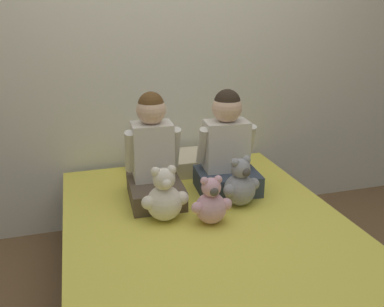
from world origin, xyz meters
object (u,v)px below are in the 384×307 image
at_px(teddy_bear_held_by_right_child, 240,185).
at_px(teddy_bear_held_by_left_child, 164,198).
at_px(bed, 213,271).
at_px(teddy_bear_between_children, 211,203).
at_px(pillow_at_headboard, 174,164).
at_px(child_on_right, 227,149).
at_px(child_on_left, 153,157).

bearing_deg(teddy_bear_held_by_right_child, teddy_bear_held_by_left_child, 170.98).
relative_size(bed, teddy_bear_between_children, 7.90).
bearing_deg(bed, pillow_at_headboard, 90.00).
bearing_deg(pillow_at_headboard, child_on_right, -56.40).
relative_size(bed, child_on_left, 3.29).
relative_size(child_on_right, teddy_bear_held_by_left_child, 2.05).
relative_size(child_on_left, pillow_at_headboard, 1.08).
bearing_deg(teddy_bear_between_children, bed, -99.06).
xyz_separation_m(child_on_right, teddy_bear_between_children, (-0.22, -0.37, -0.15)).
bearing_deg(teddy_bear_held_by_right_child, child_on_left, 137.07).
distance_m(teddy_bear_held_by_left_child, pillow_at_headboard, 0.67).
bearing_deg(child_on_left, pillow_at_headboard, 62.15).
relative_size(child_on_right, pillow_at_headboard, 1.07).
bearing_deg(teddy_bear_held_by_right_child, child_on_right, 74.27).
height_order(teddy_bear_between_children, pillow_at_headboard, teddy_bear_between_children).
xyz_separation_m(teddy_bear_held_by_left_child, teddy_bear_between_children, (0.22, -0.10, -0.02)).
relative_size(child_on_right, teddy_bear_held_by_right_child, 2.16).
xyz_separation_m(teddy_bear_between_children, pillow_at_headboard, (-0.02, 0.73, -0.05)).
bearing_deg(pillow_at_headboard, bed, -90.00).
bearing_deg(bed, child_on_right, 63.03).
bearing_deg(teddy_bear_held_by_left_child, teddy_bear_held_by_right_child, 5.04).
relative_size(bed, teddy_bear_held_by_left_child, 6.83).
bearing_deg(teddy_bear_held_by_left_child, bed, -45.35).
bearing_deg(bed, teddy_bear_between_children, 80.90).
xyz_separation_m(child_on_left, teddy_bear_held_by_left_child, (-0.00, -0.28, -0.12)).
distance_m(teddy_bear_between_children, pillow_at_headboard, 0.73).
height_order(teddy_bear_held_by_right_child, pillow_at_headboard, teddy_bear_held_by_right_child).
height_order(bed, teddy_bear_held_by_left_child, teddy_bear_held_by_left_child).
xyz_separation_m(bed, teddy_bear_between_children, (0.02, 0.10, 0.34)).
relative_size(child_on_left, teddy_bear_between_children, 2.41).
xyz_separation_m(bed, teddy_bear_held_by_right_child, (0.24, 0.25, 0.35)).
relative_size(teddy_bear_held_by_right_child, teddy_bear_between_children, 1.10).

